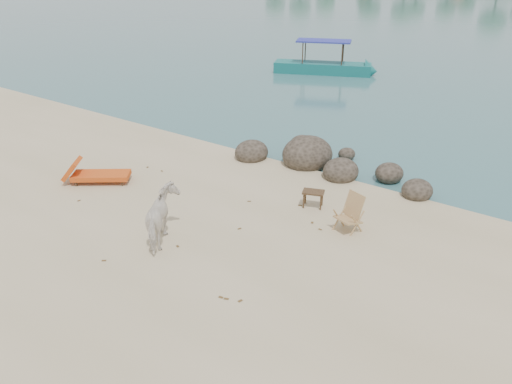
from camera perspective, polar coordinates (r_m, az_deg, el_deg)
boulders at (r=15.85m, az=6.88°, el=3.65°), size 6.35×2.79×1.17m
cow at (r=11.57m, az=-10.57°, el=-3.00°), size 1.44×1.60×1.26m
side_table at (r=13.21m, az=6.53°, el=-0.93°), size 0.65×0.54×0.45m
lounge_chair at (r=15.22m, az=-17.31°, el=2.06°), size 2.05×1.80×0.61m
deck_chair at (r=12.10m, az=10.51°, el=-2.65°), size 0.75×0.78×0.89m
boat_near at (r=29.19m, az=7.73°, el=16.23°), size 6.10×3.67×2.95m
dead_leaves at (r=12.34m, az=-5.11°, el=-4.03°), size 6.58×4.93×0.00m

